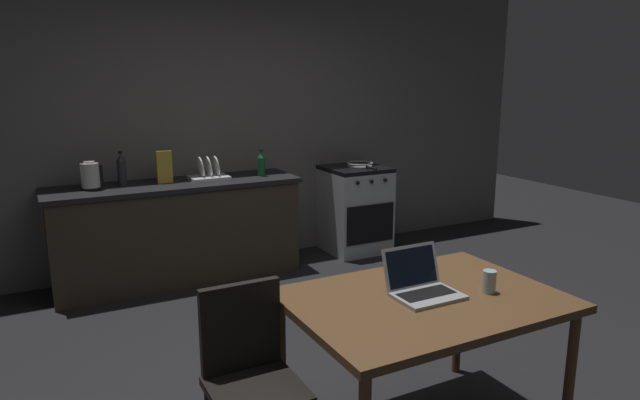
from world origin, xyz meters
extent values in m
plane|color=black|center=(0.00, 0.00, 0.00)|extent=(12.00, 12.00, 0.00)
cube|color=#66625F|center=(0.30, 2.43, 1.38)|extent=(6.40, 0.10, 2.76)
cube|color=#382D23|center=(-0.61, 2.08, 0.42)|extent=(2.10, 0.60, 0.85)
cube|color=black|center=(-0.61, 2.08, 0.87)|extent=(2.16, 0.64, 0.04)
cube|color=#B7BABF|center=(1.23, 2.08, 0.42)|extent=(0.60, 0.60, 0.85)
cube|color=black|center=(1.23, 2.08, 0.87)|extent=(0.60, 0.60, 0.04)
cube|color=black|center=(1.23, 1.77, 0.35)|extent=(0.54, 0.01, 0.39)
cylinder|color=black|center=(1.07, 1.76, 0.79)|extent=(0.04, 0.02, 0.04)
cylinder|color=black|center=(1.23, 1.76, 0.79)|extent=(0.04, 0.02, 0.04)
cylinder|color=black|center=(1.39, 1.76, 0.79)|extent=(0.04, 0.02, 0.04)
cube|color=brown|center=(-0.09, -0.75, 0.73)|extent=(1.30, 0.92, 0.04)
cylinder|color=brown|center=(0.50, -1.15, 0.36)|extent=(0.05, 0.05, 0.71)
cylinder|color=brown|center=(-0.68, -0.35, 0.36)|extent=(0.05, 0.05, 0.71)
cylinder|color=brown|center=(0.50, -0.35, 0.36)|extent=(0.05, 0.05, 0.71)
cube|color=black|center=(-0.94, -0.67, 0.44)|extent=(0.40, 0.40, 0.04)
cube|color=black|center=(-0.94, -0.49, 0.67)|extent=(0.38, 0.04, 0.42)
cube|color=#99999E|center=(-0.08, -0.77, 0.76)|extent=(0.32, 0.22, 0.02)
cube|color=black|center=(-0.08, -0.75, 0.77)|extent=(0.28, 0.12, 0.00)
cube|color=#99999E|center=(-0.08, -0.63, 0.87)|extent=(0.32, 0.07, 0.20)
cube|color=black|center=(-0.08, -0.63, 0.87)|extent=(0.29, 0.06, 0.18)
cylinder|color=black|center=(-1.29, 2.08, 0.90)|extent=(0.15, 0.15, 0.02)
cylinder|color=silver|center=(-1.29, 2.08, 1.01)|extent=(0.14, 0.14, 0.20)
cylinder|color=silver|center=(-1.29, 2.08, 1.11)|extent=(0.09, 0.09, 0.02)
cube|color=black|center=(-1.21, 2.08, 1.02)|extent=(0.02, 0.02, 0.14)
cylinder|color=#19592D|center=(0.18, 2.03, 0.97)|extent=(0.07, 0.07, 0.17)
cone|color=#19592D|center=(0.18, 2.03, 1.09)|extent=(0.07, 0.07, 0.06)
cylinder|color=black|center=(0.18, 2.03, 1.13)|extent=(0.03, 0.03, 0.02)
cylinder|color=gray|center=(1.27, 2.06, 0.89)|extent=(0.26, 0.26, 0.01)
torus|color=gray|center=(1.27, 2.06, 0.92)|extent=(0.27, 0.27, 0.02)
cylinder|color=black|center=(1.27, 1.84, 0.91)|extent=(0.02, 0.18, 0.02)
cylinder|color=#99B7C6|center=(0.22, -0.85, 0.81)|extent=(0.07, 0.07, 0.11)
cube|color=gold|center=(-0.69, 2.10, 1.03)|extent=(0.13, 0.05, 0.28)
cube|color=silver|center=(-0.31, 2.08, 0.90)|extent=(0.34, 0.26, 0.03)
cylinder|color=white|center=(-0.38, 2.08, 1.01)|extent=(0.04, 0.18, 0.18)
cylinder|color=white|center=(-0.31, 2.08, 1.01)|extent=(0.04, 0.18, 0.18)
cylinder|color=white|center=(-0.24, 2.08, 1.01)|extent=(0.04, 0.18, 0.18)
cylinder|color=#2D2D33|center=(-1.04, 2.16, 0.99)|extent=(0.07, 0.07, 0.21)
cone|color=#2D2D33|center=(-1.04, 2.16, 1.13)|extent=(0.07, 0.07, 0.06)
cylinder|color=black|center=(-1.04, 2.16, 1.17)|extent=(0.03, 0.03, 0.02)
camera|label=1|loc=(-1.72, -2.77, 1.80)|focal=31.48mm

